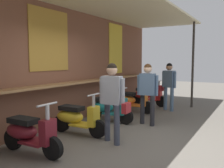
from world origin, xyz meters
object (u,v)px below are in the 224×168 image
at_px(shopper_passing, 169,82).
at_px(shopper_browsing, 148,88).
at_px(scooter_teal, 107,108).
at_px(scooter_orange, 130,100).
at_px(shopper_with_handbag, 113,95).
at_px(scooter_maroon, 28,133).
at_px(scooter_yellow, 76,118).
at_px(scooter_red, 147,95).

bearing_deg(shopper_passing, shopper_browsing, 22.05).
xyz_separation_m(scooter_teal, scooter_orange, (1.42, -0.00, 0.00)).
height_order(shopper_with_handbag, shopper_browsing, shopper_with_handbag).
xyz_separation_m(scooter_maroon, scooter_yellow, (1.36, -0.00, 0.00)).
bearing_deg(scooter_yellow, scooter_red, 87.36).
bearing_deg(shopper_with_handbag, scooter_yellow, 82.01).
bearing_deg(scooter_orange, scooter_yellow, -92.93).
xyz_separation_m(scooter_teal, shopper_browsing, (0.22, -1.09, 0.60)).
distance_m(shopper_with_handbag, shopper_browsing, 1.69).
bearing_deg(scooter_red, scooter_maroon, -88.49).
relative_size(scooter_maroon, shopper_passing, 0.87).
bearing_deg(scooter_teal, scooter_yellow, -89.13).
relative_size(scooter_maroon, shopper_browsing, 0.87).
xyz_separation_m(scooter_yellow, shopper_with_handbag, (-0.08, -1.03, 0.61)).
xyz_separation_m(shopper_browsing, shopper_passing, (2.11, 0.11, -0.02)).
xyz_separation_m(scooter_yellow, scooter_teal, (1.38, 0.00, 0.00)).
bearing_deg(shopper_with_handbag, scooter_orange, 16.00).
relative_size(scooter_orange, shopper_with_handbag, 0.86).
relative_size(shopper_with_handbag, shopper_passing, 1.02).
distance_m(scooter_teal, shopper_browsing, 1.26).
relative_size(scooter_teal, shopper_passing, 0.87).
relative_size(scooter_teal, shopper_browsing, 0.87).
xyz_separation_m(scooter_orange, shopper_with_handbag, (-2.88, -1.03, 0.61)).
distance_m(scooter_red, shopper_browsing, 2.89).
height_order(scooter_yellow, scooter_red, same).
xyz_separation_m(scooter_teal, shopper_passing, (2.34, -0.98, 0.58)).
bearing_deg(shopper_with_handbag, shopper_browsing, -5.82).
relative_size(scooter_red, shopper_browsing, 0.87).
distance_m(scooter_yellow, scooter_orange, 2.81).
bearing_deg(scooter_teal, scooter_red, 90.87).
relative_size(scooter_red, shopper_with_handbag, 0.85).
distance_m(scooter_orange, scooter_red, 1.41).
distance_m(scooter_maroon, shopper_browsing, 3.22).
relative_size(scooter_teal, scooter_orange, 1.00).
bearing_deg(scooter_maroon, scooter_teal, 88.69).
bearing_deg(shopper_browsing, shopper_passing, 173.50).
distance_m(scooter_maroon, scooter_red, 5.57).
height_order(scooter_maroon, scooter_yellow, same).
bearing_deg(scooter_maroon, shopper_with_handbag, 50.07).
height_order(scooter_maroon, scooter_orange, same).
xyz_separation_m(scooter_yellow, scooter_red, (4.21, 0.00, 0.00)).
xyz_separation_m(scooter_orange, scooter_red, (1.41, 0.00, 0.00)).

